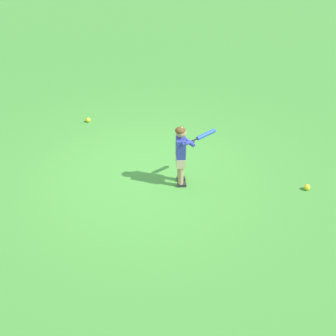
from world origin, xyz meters
name	(u,v)px	position (x,y,z in m)	size (l,w,h in m)	color
ground_plane	(148,174)	(0.00, 0.00, 0.00)	(40.00, 40.00, 0.00)	#479338
child_batter	(182,150)	(-0.61, -0.23, 0.65)	(0.39, 0.77, 1.08)	#232328
play_ball_behind_batter	(88,120)	(2.37, -0.51, 0.05)	(0.10, 0.10, 0.10)	yellow
play_ball_far_right	(307,187)	(-2.26, -1.55, 0.05)	(0.10, 0.10, 0.10)	yellow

